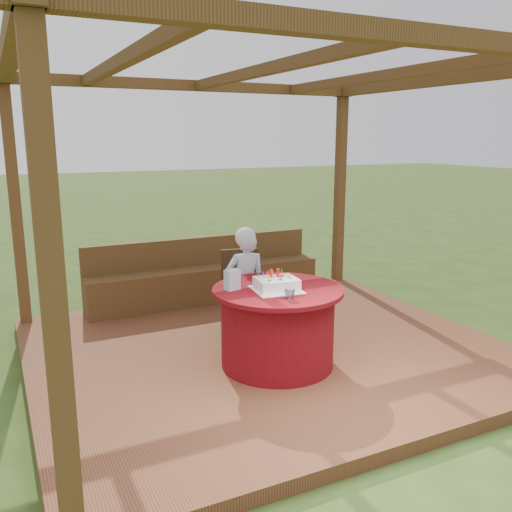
{
  "coord_description": "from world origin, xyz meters",
  "views": [
    {
      "loc": [
        -2.35,
        -4.56,
        2.19
      ],
      "look_at": [
        0.0,
        0.25,
        1.0
      ],
      "focal_mm": 38.0,
      "sensor_mm": 36.0,
      "label": 1
    }
  ],
  "objects_px": {
    "elderly_woman": "(246,282)",
    "drinking_glass": "(290,294)",
    "bench": "(206,281)",
    "chair": "(242,286)",
    "gift_bag": "(232,280)",
    "birthday_cake": "(277,284)",
    "table": "(277,326)"
  },
  "relations": [
    {
      "from": "birthday_cake",
      "to": "elderly_woman",
      "type": "bearing_deg",
      "value": 84.56
    },
    {
      "from": "table",
      "to": "gift_bag",
      "type": "relative_size",
      "value": 6.45
    },
    {
      "from": "table",
      "to": "gift_bag",
      "type": "bearing_deg",
      "value": 160.75
    },
    {
      "from": "elderly_woman",
      "to": "gift_bag",
      "type": "height_order",
      "value": "elderly_woman"
    },
    {
      "from": "birthday_cake",
      "to": "drinking_glass",
      "type": "xyz_separation_m",
      "value": [
        -0.03,
        -0.29,
        -0.01
      ]
    },
    {
      "from": "chair",
      "to": "table",
      "type": "bearing_deg",
      "value": -96.65
    },
    {
      "from": "gift_bag",
      "to": "elderly_woman",
      "type": "bearing_deg",
      "value": 43.22
    },
    {
      "from": "table",
      "to": "drinking_glass",
      "type": "xyz_separation_m",
      "value": [
        -0.07,
        -0.34,
        0.4
      ]
    },
    {
      "from": "elderly_woman",
      "to": "drinking_glass",
      "type": "bearing_deg",
      "value": -95.58
    },
    {
      "from": "table",
      "to": "gift_bag",
      "type": "height_order",
      "value": "gift_bag"
    },
    {
      "from": "chair",
      "to": "birthday_cake",
      "type": "height_order",
      "value": "birthday_cake"
    },
    {
      "from": "bench",
      "to": "table",
      "type": "height_order",
      "value": "bench"
    },
    {
      "from": "elderly_woman",
      "to": "drinking_glass",
      "type": "relative_size",
      "value": 12.49
    },
    {
      "from": "bench",
      "to": "chair",
      "type": "xyz_separation_m",
      "value": [
        0.0,
        -1.12,
        0.21
      ]
    },
    {
      "from": "chair",
      "to": "birthday_cake",
      "type": "xyz_separation_m",
      "value": [
        -0.16,
        -1.08,
        0.31
      ]
    },
    {
      "from": "chair",
      "to": "birthday_cake",
      "type": "distance_m",
      "value": 1.14
    },
    {
      "from": "bench",
      "to": "birthday_cake",
      "type": "height_order",
      "value": "birthday_cake"
    },
    {
      "from": "gift_bag",
      "to": "drinking_glass",
      "type": "bearing_deg",
      "value": -68.91
    },
    {
      "from": "table",
      "to": "drinking_glass",
      "type": "relative_size",
      "value": 12.6
    },
    {
      "from": "table",
      "to": "elderly_woman",
      "type": "height_order",
      "value": "elderly_woman"
    },
    {
      "from": "chair",
      "to": "gift_bag",
      "type": "distance_m",
      "value": 1.09
    },
    {
      "from": "elderly_woman",
      "to": "table",
      "type": "bearing_deg",
      "value": -92.96
    },
    {
      "from": "bench",
      "to": "chair",
      "type": "distance_m",
      "value": 1.14
    },
    {
      "from": "bench",
      "to": "elderly_woman",
      "type": "relative_size",
      "value": 2.56
    },
    {
      "from": "bench",
      "to": "birthday_cake",
      "type": "distance_m",
      "value": 2.27
    },
    {
      "from": "elderly_woman",
      "to": "gift_bag",
      "type": "relative_size",
      "value": 6.39
    },
    {
      "from": "elderly_woman",
      "to": "birthday_cake",
      "type": "bearing_deg",
      "value": -95.44
    },
    {
      "from": "elderly_woman",
      "to": "birthday_cake",
      "type": "xyz_separation_m",
      "value": [
        -0.08,
        -0.82,
        0.19
      ]
    },
    {
      "from": "chair",
      "to": "birthday_cake",
      "type": "relative_size",
      "value": 1.91
    },
    {
      "from": "elderly_woman",
      "to": "drinking_glass",
      "type": "distance_m",
      "value": 1.13
    },
    {
      "from": "birthday_cake",
      "to": "chair",
      "type": "bearing_deg",
      "value": 81.65
    },
    {
      "from": "table",
      "to": "elderly_woman",
      "type": "distance_m",
      "value": 0.8
    }
  ]
}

